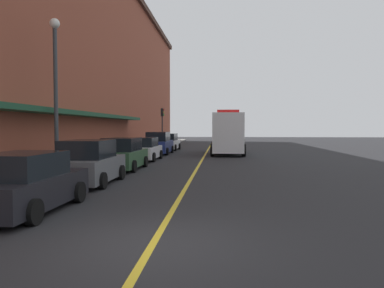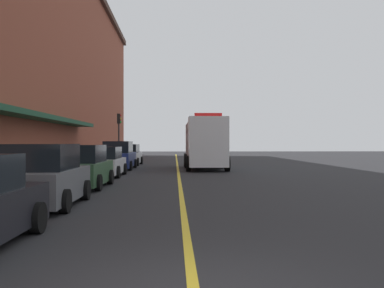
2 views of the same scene
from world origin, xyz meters
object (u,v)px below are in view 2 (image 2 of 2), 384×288
object	(u,v)px
parked_car_2	(82,168)
box_truck	(205,144)
parking_meter_0	(103,153)
parking_meter_3	(109,152)
parked_car_5	(128,155)
parking_meter_2	(107,153)
traffic_light_near	(119,128)
parked_car_1	(43,177)
parked_car_3	(105,162)
parked_car_4	(119,156)
parking_meter_1	(0,169)

from	to	relation	value
parked_car_2	box_truck	xyz separation A→B (m)	(5.89, 12.25, 0.94)
parking_meter_0	parking_meter_3	xyz separation A→B (m)	(0.00, 2.47, 0.00)
parked_car_5	parking_meter_2	bearing A→B (deg)	146.79
traffic_light_near	parked_car_2	bearing A→B (deg)	-86.62
parked_car_1	box_truck	xyz separation A→B (m)	(5.91, 17.39, 0.91)
parked_car_1	box_truck	size ratio (longest dim) A/B	0.55
parked_car_2	box_truck	world-z (taller)	box_truck
parked_car_3	parked_car_2	bearing A→B (deg)	-178.84
box_truck	parking_meter_3	bearing A→B (deg)	-117.20
parked_car_4	box_truck	xyz separation A→B (m)	(5.92, 0.36, 0.86)
parked_car_3	parked_car_5	bearing A→B (deg)	0.97
parking_meter_0	parking_meter_2	size ratio (longest dim) A/B	1.00
parked_car_2	parked_car_5	bearing A→B (deg)	1.13
parked_car_4	parking_meter_1	size ratio (longest dim) A/B	3.63
parked_car_2	parking_meter_0	world-z (taller)	parked_car_2
box_truck	parked_car_3	bearing A→B (deg)	-42.53
parked_car_5	parking_meter_3	distance (m)	1.94
parked_car_4	parked_car_5	size ratio (longest dim) A/B	1.14
parking_meter_2	box_truck	bearing A→B (deg)	-23.42
parked_car_2	parked_car_5	size ratio (longest dim) A/B	1.02
parking_meter_3	parked_car_4	bearing A→B (deg)	-72.14
parked_car_2	parked_car_4	world-z (taller)	parked_car_4
parked_car_4	traffic_light_near	size ratio (longest dim) A/B	1.12
parking_meter_1	parking_meter_3	distance (m)	20.84
parking_meter_1	parked_car_5	bearing A→B (deg)	86.47
parked_car_1	parked_car_4	world-z (taller)	parked_car_4
parking_meter_2	parked_car_3	bearing A→B (deg)	-82.04
parked_car_2	parking_meter_3	distance (m)	16.00
parked_car_3	parked_car_5	size ratio (longest dim) A/B	1.01
parking_meter_2	parking_meter_0	bearing A→B (deg)	-90.00
parked_car_3	parking_meter_3	distance (m)	10.24
parking_meter_3	parking_meter_2	bearing A→B (deg)	-90.00
parked_car_2	parking_meter_2	xyz separation A→B (m)	(-1.34, 15.38, 0.24)
parking_meter_2	parking_meter_3	size ratio (longest dim) A/B	1.00
parked_car_2	parking_meter_1	size ratio (longest dim) A/B	3.25
parked_car_3	box_truck	size ratio (longest dim) A/B	0.56
parked_car_1	parked_car_4	size ratio (longest dim) A/B	0.87
parked_car_3	traffic_light_near	world-z (taller)	traffic_light_near
parked_car_5	parking_meter_2	distance (m)	2.37
parked_car_2	parking_meter_1	world-z (taller)	parked_car_2
parked_car_4	box_truck	size ratio (longest dim) A/B	0.63
parked_car_1	traffic_light_near	size ratio (longest dim) A/B	0.98
parking_meter_1	parking_meter_2	distance (m)	20.27
parked_car_1	parking_meter_2	bearing A→B (deg)	3.70
parked_car_4	traffic_light_near	distance (m)	10.15
parked_car_2	parking_meter_3	world-z (taller)	parked_car_2
parked_car_4	parking_meter_3	xyz separation A→B (m)	(-1.31, 4.06, 0.17)
parked_car_3	parking_meter_1	distance (m)	10.78
parked_car_4	parked_car_5	distance (m)	5.41
parked_car_2	traffic_light_near	bearing A→B (deg)	4.59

